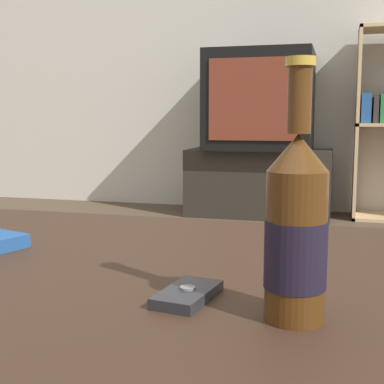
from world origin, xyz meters
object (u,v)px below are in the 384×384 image
object	(u,v)px
television	(260,101)
beer_bottle	(296,230)
cell_phone	(188,294)
tv_stand	(259,182)

from	to	relation	value
television	beer_bottle	world-z (taller)	television
beer_bottle	television	bearing A→B (deg)	99.00
beer_bottle	cell_phone	xyz separation A→B (m)	(-0.14, 0.03, -0.10)
tv_stand	television	bearing A→B (deg)	-90.00
tv_stand	television	world-z (taller)	television
television	beer_bottle	distance (m)	2.91
cell_phone	television	bearing A→B (deg)	105.14
beer_bottle	cell_phone	bearing A→B (deg)	166.29
tv_stand	beer_bottle	distance (m)	2.91
tv_stand	beer_bottle	xyz separation A→B (m)	(0.45, -2.86, 0.29)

